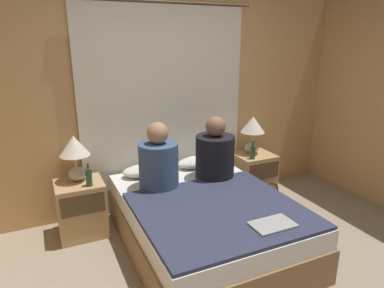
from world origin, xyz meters
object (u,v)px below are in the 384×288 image
(lamp_right, at_px, (253,129))
(handbag_on_floor, at_px, (269,202))
(nightstand_right, at_px, (253,176))
(bed, at_px, (205,222))
(pillow_right, at_px, (199,162))
(laptop_on_bed, at_px, (273,225))
(nightstand_left, at_px, (81,209))
(beer_bottle_on_right_stand, at_px, (253,152))
(pillow_left, at_px, (147,170))
(person_left_in_bed, at_px, (159,162))
(lamp_left, at_px, (75,151))
(beer_bottle_on_left_stand, at_px, (89,177))
(person_right_in_bed, at_px, (215,154))

(lamp_right, height_order, handbag_on_floor, lamp_right)
(nightstand_right, bearing_deg, bed, -145.98)
(pillow_right, distance_m, laptop_on_bed, 1.48)
(laptop_on_bed, relative_size, handbag_on_floor, 1.00)
(nightstand_left, relative_size, beer_bottle_on_right_stand, 2.61)
(pillow_right, bearing_deg, bed, -112.18)
(pillow_left, bearing_deg, person_left_in_bed, -88.44)
(laptop_on_bed, bearing_deg, lamp_right, 61.47)
(pillow_left, xyz_separation_m, pillow_right, (0.63, 0.00, 0.00))
(bed, distance_m, person_left_in_bed, 0.73)
(lamp_right, xyz_separation_m, pillow_right, (-0.72, 0.00, -0.31))
(nightstand_left, height_order, lamp_right, lamp_right)
(nightstand_right, xyz_separation_m, lamp_left, (-2.08, 0.07, 0.59))
(lamp_right, bearing_deg, beer_bottle_on_left_stand, -174.64)
(beer_bottle_on_right_stand, bearing_deg, pillow_left, 171.38)
(person_right_in_bed, bearing_deg, bed, -128.29)
(person_left_in_bed, distance_m, person_right_in_bed, 0.63)
(beer_bottle_on_right_stand, distance_m, handbag_on_floor, 0.62)
(nightstand_right, relative_size, handbag_on_floor, 1.65)
(nightstand_left, distance_m, beer_bottle_on_right_stand, 2.00)
(nightstand_right, xyz_separation_m, laptop_on_bed, (-0.80, -1.41, 0.25))
(beer_bottle_on_left_stand, distance_m, beer_bottle_on_right_stand, 1.88)
(pillow_left, distance_m, beer_bottle_on_left_stand, 0.67)
(pillow_left, relative_size, beer_bottle_on_left_stand, 2.31)
(pillow_left, xyz_separation_m, person_left_in_bed, (0.01, -0.37, 0.21))
(lamp_right, distance_m, beer_bottle_on_left_stand, 2.01)
(bed, bearing_deg, nightstand_left, 145.98)
(bed, distance_m, nightstand_left, 1.25)
(bed, bearing_deg, beer_bottle_on_right_stand, 32.33)
(person_left_in_bed, bearing_deg, handbag_on_floor, -3.97)
(person_left_in_bed, bearing_deg, bed, -53.07)
(nightstand_left, distance_m, beer_bottle_on_left_stand, 0.40)
(lamp_left, bearing_deg, person_left_in_bed, -26.54)
(nightstand_left, xyz_separation_m, person_left_in_bed, (0.73, -0.29, 0.48))
(pillow_right, bearing_deg, beer_bottle_on_right_stand, -17.13)
(beer_bottle_on_left_stand, relative_size, handbag_on_floor, 0.68)
(lamp_right, xyz_separation_m, handbag_on_floor, (-0.03, -0.46, -0.77))
(lamp_right, height_order, pillow_left, lamp_right)
(person_right_in_bed, distance_m, beer_bottle_on_right_stand, 0.64)
(bed, distance_m, handbag_on_floor, 1.06)
(bed, bearing_deg, lamp_left, 143.36)
(lamp_left, distance_m, person_left_in_bed, 0.83)
(beer_bottle_on_left_stand, distance_m, handbag_on_floor, 2.05)
(nightstand_right, xyz_separation_m, beer_bottle_on_right_stand, (-0.11, -0.12, 0.37))
(person_right_in_bed, height_order, handbag_on_floor, person_right_in_bed)
(beer_bottle_on_right_stand, bearing_deg, person_right_in_bed, -163.47)
(nightstand_right, xyz_separation_m, pillow_left, (-1.35, 0.07, 0.27))
(nightstand_right, relative_size, laptop_on_bed, 1.66)
(beer_bottle_on_right_stand, bearing_deg, nightstand_left, 176.65)
(bed, xyz_separation_m, person_right_in_bed, (0.32, 0.41, 0.52))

